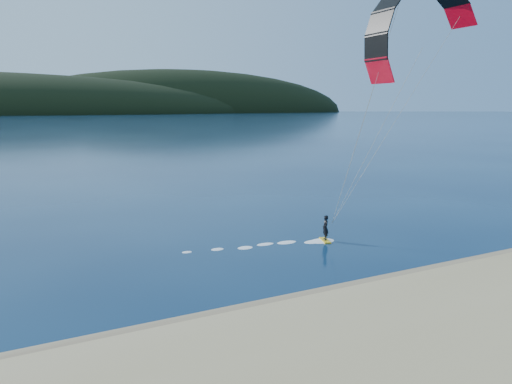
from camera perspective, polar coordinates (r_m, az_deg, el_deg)
ground at (r=19.98m, az=0.76°, el=-20.12°), size 1800.00×1800.00×0.00m
wet_sand at (r=23.58m, az=-4.54°, el=-15.05°), size 220.00×2.50×0.10m
headland at (r=760.65m, az=-26.77°, el=8.30°), size 1200.00×310.00×140.00m
kitesurfer_near at (r=36.12m, az=18.77°, el=15.38°), size 20.51×6.85×18.20m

